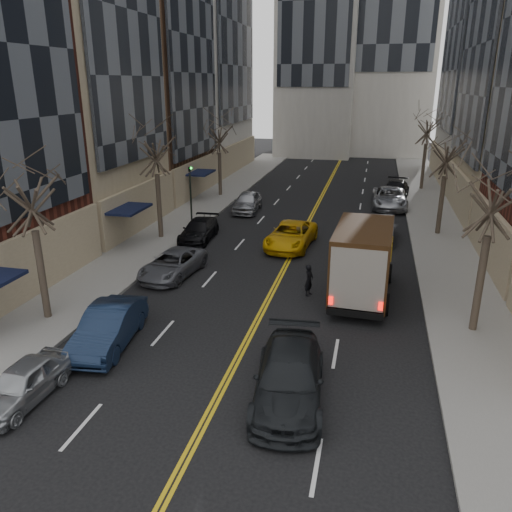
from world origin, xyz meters
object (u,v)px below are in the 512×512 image
Objects in this scene: observer_sedan at (289,377)px; taxi at (291,235)px; pedestrian at (309,280)px; ups_truck at (363,261)px.

taxi is at bearing 93.45° from observer_sedan.
taxi is 7.42m from pedestrian.
observer_sedan is at bearing -75.68° from taxi.
ups_truck reaches higher than observer_sedan.
ups_truck is 4.29× the size of pedestrian.
taxi is (-4.50, 6.68, -1.06)m from ups_truck.
ups_truck is at bearing 71.64° from observer_sedan.
pedestrian is at bearing -68.83° from taxi.
ups_truck is 8.13m from taxi.
observer_sedan is 3.60× the size of pedestrian.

